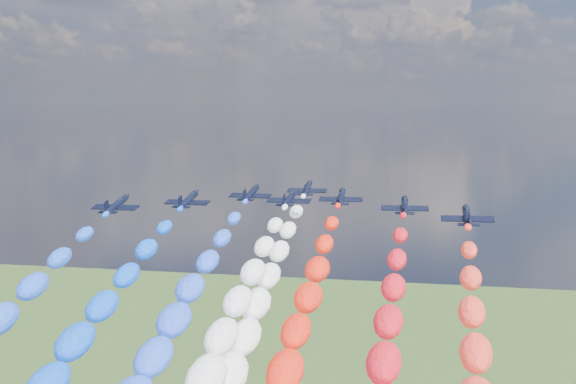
# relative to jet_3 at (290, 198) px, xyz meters

# --- Properties ---
(jet_0) EXTENTS (9.09, 12.30, 5.11)m
(jet_0) POSITION_rel_jet_3_xyz_m (-30.11, -15.93, 0.00)
(jet_0) COLOR black
(jet_1) EXTENTS (9.28, 12.43, 5.11)m
(jet_1) POSITION_rel_jet_3_xyz_m (-19.16, -6.50, 0.00)
(jet_1) COLOR black
(jet_2) EXTENTS (9.50, 12.59, 5.11)m
(jet_2) POSITION_rel_jet_3_xyz_m (-9.62, 6.37, 0.00)
(jet_2) COLOR black
(jet_3) EXTENTS (9.52, 12.60, 5.11)m
(jet_3) POSITION_rel_jet_3_xyz_m (0.00, 0.00, 0.00)
(jet_3) COLOR black
(jet_4) EXTENTS (9.26, 12.42, 5.11)m
(jet_4) POSITION_rel_jet_3_xyz_m (0.50, 17.70, 0.00)
(jet_4) COLOR black
(trail_4) EXTENTS (7.14, 120.57, 45.28)m
(trail_4) POSITION_rel_jet_3_xyz_m (0.50, -43.90, -20.15)
(trail_4) COLOR white
(jet_5) EXTENTS (9.52, 12.60, 5.11)m
(jet_5) POSITION_rel_jet_3_xyz_m (9.87, 4.10, 0.00)
(jet_5) COLOR black
(jet_6) EXTENTS (9.40, 12.52, 5.11)m
(jet_6) POSITION_rel_jet_3_xyz_m (23.20, -6.37, 0.00)
(jet_6) COLOR black
(jet_7) EXTENTS (9.25, 12.42, 5.11)m
(jet_7) POSITION_rel_jet_3_xyz_m (34.27, -17.46, 0.00)
(jet_7) COLOR black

